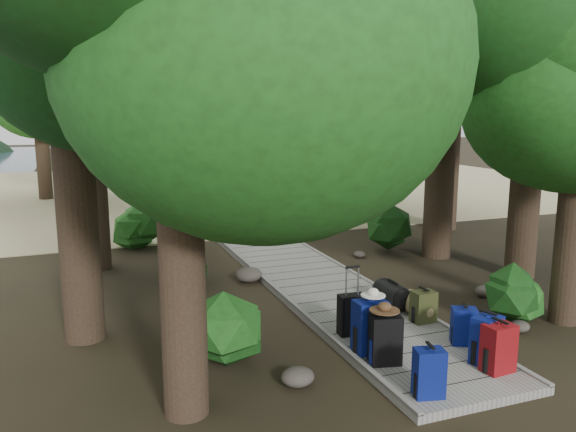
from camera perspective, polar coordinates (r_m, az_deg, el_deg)
name	(u,v)px	position (r m, az deg, el deg)	size (l,w,h in m)	color
ground	(321,289)	(11.42, 3.33, -7.41)	(120.00, 120.00, 0.00)	black
sand_beach	(182,189)	(26.54, -10.74, 2.68)	(40.00, 22.00, 0.02)	tan
boardwalk	(302,273)	(12.28, 1.44, -5.81)	(2.00, 12.00, 0.12)	gray
backpack_left_a	(429,370)	(7.17, 14.14, -14.97)	(0.35, 0.25, 0.66)	navy
backpack_left_b	(385,337)	(7.90, 9.86, -11.99)	(0.41, 0.29, 0.76)	black
backpack_left_c	(370,324)	(8.20, 8.33, -10.76)	(0.46, 0.33, 0.85)	navy
backpack_right_a	(499,346)	(8.06, 20.62, -12.22)	(0.40, 0.28, 0.72)	maroon
backpack_right_b	(487,337)	(8.25, 19.52, -11.55)	(0.41, 0.29, 0.73)	navy
backpack_right_c	(464,324)	(8.81, 17.44, -10.44)	(0.36, 0.25, 0.61)	navy
backpack_right_d	(423,305)	(9.53, 13.60, -8.77)	(0.37, 0.27, 0.57)	#373C19
duffel_right_khaki	(417,304)	(9.84, 13.01, -8.75)	(0.37, 0.55, 0.37)	olive
duffel_right_black	(393,294)	(10.21, 10.59, -7.81)	(0.41, 0.66, 0.41)	black
suitcase_on_boardwalk	(352,315)	(8.82, 6.47, -9.91)	(0.41, 0.22, 0.63)	black
lone_suitcase_on_sand	(232,209)	(19.00, -5.75, 0.76)	(0.39, 0.22, 0.61)	black
hat_brown	(385,306)	(7.72, 9.80, -9.03)	(0.41, 0.41, 0.12)	#51351E
hat_white	(373,292)	(8.02, 8.66, -7.61)	(0.35, 0.35, 0.12)	silver
kayak	(139,210)	(20.18, -14.85, 0.56)	(0.63, 2.87, 0.29)	#AE0E1C
sun_lounger	(279,199)	(21.06, -0.87, 1.72)	(0.59, 1.82, 0.59)	silver
tree_right_b	(535,63)	(12.82, 23.80, 14.04)	(5.03, 5.03, 8.98)	black
tree_right_c	(446,48)	(14.04, 15.75, 16.09)	(5.75, 5.75, 9.94)	black
tree_right_d	(452,30)	(17.70, 16.33, 17.64)	(6.37, 6.37, 11.68)	black
tree_right_e	(365,75)	(19.23, 7.80, 14.04)	(5.27, 5.27, 9.48)	black
tree_right_f	(370,89)	(22.64, 8.37, 12.63)	(4.94, 4.94, 8.83)	black
tree_left_a	(176,87)	(6.23, -11.35, 12.68)	(4.51, 4.51, 7.51)	black
tree_left_b	(66,53)	(8.95, -21.62, 15.18)	(4.83, 4.83, 8.69)	black
tree_left_c	(90,102)	(13.12, -19.48, 10.85)	(4.28, 4.28, 7.45)	black
tree_back_a	(156,91)	(25.51, -13.24, 12.22)	(5.11, 5.11, 8.84)	black
tree_back_b	(223,88)	(26.20, -6.60, 12.80)	(5.17, 5.17, 9.23)	black
tree_back_c	(273,103)	(27.59, -1.58, 11.39)	(4.41, 4.41, 7.94)	black
tree_back_d	(39,101)	(24.97, -23.99, 10.59)	(4.75, 4.75, 7.91)	black
palm_right_a	(331,117)	(17.52, 4.41, 10.00)	(3.96, 3.96, 6.75)	#154613
palm_right_b	(324,92)	(23.65, 3.70, 12.42)	(4.49, 4.49, 8.67)	#154613
palm_right_c	(258,107)	(24.15, -3.06, 11.00)	(4.71, 4.71, 7.50)	#154613
palm_left_a	(73,111)	(16.15, -20.96, 9.93)	(4.46, 4.46, 7.09)	#154613
rock_left_a	(298,377)	(7.56, 0.99, -16.02)	(0.44, 0.40, 0.24)	#4C473F
rock_left_b	(189,332)	(9.16, -9.98, -11.55)	(0.32, 0.29, 0.18)	#4C473F
rock_left_c	(249,275)	(11.84, -4.01, -5.97)	(0.57, 0.51, 0.31)	#4C473F
rock_left_d	(192,261)	(13.30, -9.72, -4.55)	(0.33, 0.30, 0.18)	#4C473F
rock_right_a	(519,326)	(9.97, 22.42, -10.32)	(0.35, 0.31, 0.19)	#4C473F
rock_right_b	(486,291)	(11.53, 19.47, -7.22)	(0.43, 0.39, 0.24)	#4C473F
rock_right_c	(359,254)	(13.89, 7.25, -3.88)	(0.30, 0.27, 0.16)	#4C473F
shrub_left_a	(223,330)	(7.94, -6.64, -11.40)	(1.22, 1.22, 1.10)	#1B4514
shrub_left_b	(197,267)	(11.75, -9.19, -5.13)	(0.82, 0.82, 0.74)	#1B4514
shrub_left_c	(139,226)	(15.24, -14.88, -0.94)	(1.29, 1.29, 1.16)	#1B4514
shrub_right_a	(520,297)	(10.07, 22.47, -7.59)	(1.14, 1.14, 1.03)	#1B4514
shrub_right_b	(390,230)	(14.40, 10.27, -1.40)	(1.30, 1.30, 1.17)	#1B4514
shrub_right_c	(297,216)	(16.88, 0.94, -0.04)	(0.96, 0.96, 0.86)	#1B4514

